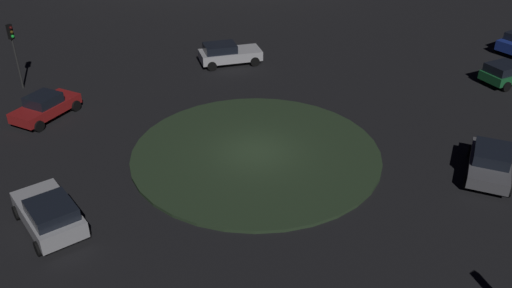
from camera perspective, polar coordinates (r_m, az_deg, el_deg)
The scene contains 8 objects.
ground_plane at distance 27.60m, azimuth 0.00°, elevation -1.07°, with size 118.91×118.91×0.00m, color black.
roundabout_island at distance 27.56m, azimuth 0.00°, elevation -0.93°, with size 12.61×12.61×0.15m, color #2D4228.
car_red at distance 33.04m, azimuth -21.25°, elevation 3.71°, with size 4.25×3.44×1.43m.
car_silver at distance 23.76m, azimuth -20.87°, elevation -6.83°, with size 2.31×4.03×1.52m.
car_green at distance 38.98m, azimuth 25.17°, elevation 6.84°, with size 4.51×2.44×1.41m.
car_white at distance 38.40m, azimuth -2.98°, elevation 9.48°, with size 4.59×3.07×1.49m.
car_grey at distance 27.89m, azimuth 23.38°, elevation -1.73°, with size 4.37×3.77×1.39m.
traffic_light_southeast at distance 36.85m, azimuth -24.12°, elevation 9.59°, with size 0.37×0.40×4.15m.
Camera 1 is at (12.92, 19.75, 14.30)m, focal length 38.13 mm.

